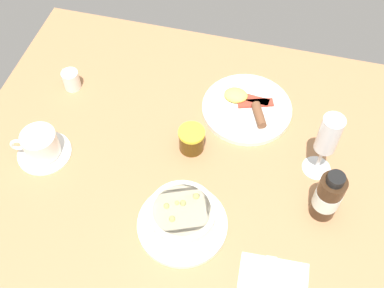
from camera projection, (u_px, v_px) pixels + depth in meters
The scene contains 8 objects.
ground_plane at pixel (197, 160), 114.12cm from camera, with size 110.00×84.00×3.00cm, color #A8754C.
porridge_bowl at pixel (182, 218), 99.47cm from camera, with size 19.29×19.29×8.11cm.
coffee_cup at pixel (41, 145), 110.65cm from camera, with size 12.90×12.66×7.07cm.
creamer_jug at pixel (71, 80), 123.60cm from camera, with size 5.23×4.31×5.72cm.
wine_glass at pixel (328, 138), 101.25cm from camera, with size 6.56×6.56×17.97cm.
jam_jar at pixel (192, 140), 111.86cm from camera, with size 6.23×6.23×6.21cm.
sauce_bottle_brown at pixel (328, 196), 99.34cm from camera, with size 5.64×5.64×14.17cm.
breakfast_plate at pixel (247, 107), 120.42cm from camera, with size 22.55×22.55×3.70cm.
Camera 1 is at (14.60, -61.65, 93.50)cm, focal length 44.78 mm.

